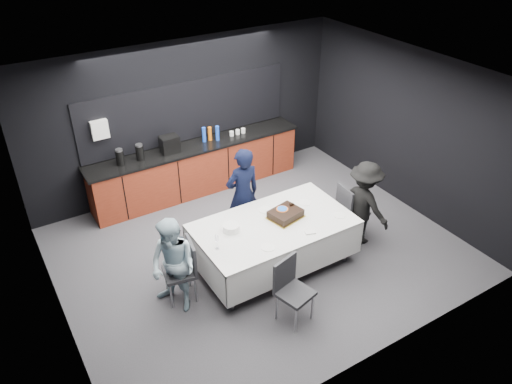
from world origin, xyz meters
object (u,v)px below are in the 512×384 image
party_table (274,231)px  champagne_flute (217,239)px  chair_near (291,286)px  chair_left (184,266)px  cake_assembly (285,214)px  person_left (173,266)px  person_center (243,195)px  plate_stack (231,228)px  chair_right (349,207)px  person_right (364,204)px

party_table → champagne_flute: (-0.98, -0.09, 0.30)m
chair_near → champagne_flute: bearing=122.9°
chair_left → cake_assembly: bearing=-1.5°
chair_near → person_left: bearing=141.3°
chair_left → person_center: 1.63m
chair_near → cake_assembly: bearing=59.2°
party_table → chair_near: 1.09m
cake_assembly → champagne_flute: 1.22m
champagne_flute → chair_left: 0.61m
plate_stack → person_center: bearing=49.6°
chair_right → champagne_flute: bearing=-177.4°
champagne_flute → person_center: 1.38m
plate_stack → chair_left: bearing=-173.8°
plate_stack → chair_left: size_ratio=0.25×
plate_stack → person_right: 2.20m
plate_stack → person_center: 0.94m
cake_assembly → chair_right: cake_assembly is taller
plate_stack → champagne_flute: bearing=-144.5°
chair_right → party_table: bearing=-179.3°
chair_right → chair_near: 2.13m
cake_assembly → person_center: (-0.24, 0.84, -0.03)m
plate_stack → chair_right: (2.10, -0.15, -0.30)m
chair_right → chair_near: (-1.87, -1.02, 0.00)m
chair_near → party_table: bearing=68.6°
plate_stack → person_right: person_right is taller
chair_near → person_left: person_left is taller
party_table → person_center: (-0.01, 0.88, 0.17)m
cake_assembly → plate_stack: (-0.85, 0.13, -0.01)m
person_right → plate_stack: bearing=70.2°
cake_assembly → champagne_flute: champagne_flute is taller
chair_left → person_right: size_ratio=0.64×
chair_left → person_center: bearing=29.7°
champagne_flute → chair_right: champagne_flute is taller
chair_right → person_center: (-1.49, 0.86, 0.27)m
party_table → person_right: size_ratio=1.62×
chair_left → plate_stack: bearing=6.2°
person_left → person_right: 3.16m
cake_assembly → person_right: bearing=-11.3°
cake_assembly → chair_left: cake_assembly is taller
party_table → person_center: 0.89m
party_table → person_left: bearing=-178.8°
person_center → person_right: person_center is taller
party_table → chair_left: chair_left is taller
chair_left → party_table: bearing=-3.2°
plate_stack → chair_left: chair_left is taller
party_table → person_right: (1.54, -0.23, 0.08)m
champagne_flute → chair_left: champagne_flute is taller
cake_assembly → plate_stack: cake_assembly is taller
chair_left → person_left: person_left is taller
party_table → cake_assembly: cake_assembly is taller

